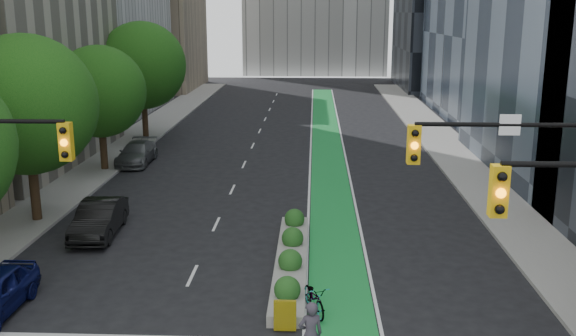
# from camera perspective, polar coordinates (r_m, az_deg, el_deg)

# --- Properties ---
(sidewalk_left) EXTENTS (3.60, 90.00, 0.15)m
(sidewalk_left) POSITION_cam_1_polar(r_m,az_deg,el_deg) (44.64, -15.75, 0.80)
(sidewalk_left) COLOR gray
(sidewalk_left) RESTS_ON ground
(sidewalk_right) EXTENTS (3.60, 90.00, 0.15)m
(sidewalk_right) POSITION_cam_1_polar(r_m,az_deg,el_deg) (43.54, 15.27, 0.51)
(sidewalk_right) COLOR gray
(sidewalk_right) RESTS_ON ground
(bike_lane_paint) EXTENTS (2.20, 70.00, 0.01)m
(bike_lane_paint) POSITION_cam_1_polar(r_m,az_deg,el_deg) (47.34, 3.49, 1.94)
(bike_lane_paint) COLOR #198E3A
(bike_lane_paint) RESTS_ON ground
(tree_mid) EXTENTS (6.40, 6.40, 8.78)m
(tree_mid) POSITION_cam_1_polar(r_m,az_deg,el_deg) (31.46, -22.24, 5.21)
(tree_mid) COLOR black
(tree_mid) RESTS_ON ground
(tree_midfar) EXTENTS (5.60, 5.60, 7.76)m
(tree_midfar) POSITION_cam_1_polar(r_m,az_deg,el_deg) (40.77, -16.41, 6.53)
(tree_midfar) COLOR black
(tree_midfar) RESTS_ON ground
(tree_far) EXTENTS (6.60, 6.60, 9.00)m
(tree_far) POSITION_cam_1_polar(r_m,az_deg,el_deg) (50.22, -12.84, 8.87)
(tree_far) COLOR black
(tree_far) RESTS_ON ground
(signal_right) EXTENTS (5.82, 0.51, 7.20)m
(signal_right) POSITION_cam_1_polar(r_m,az_deg,el_deg) (18.70, 23.05, -2.53)
(signal_right) COLOR black
(signal_right) RESTS_ON ground
(median_planter) EXTENTS (1.20, 10.26, 1.10)m
(median_planter) POSITION_cam_1_polar(r_m,az_deg,el_deg) (25.17, 0.29, -7.97)
(median_planter) COLOR gray
(median_planter) RESTS_ON ground
(bicycle) EXTENTS (1.26, 2.05, 1.02)m
(bicycle) POSITION_cam_1_polar(r_m,az_deg,el_deg) (21.58, 2.36, -11.44)
(bicycle) COLOR gray
(bicycle) RESTS_ON ground
(cyclist) EXTENTS (0.83, 0.67, 1.97)m
(cyclist) POSITION_cam_1_polar(r_m,az_deg,el_deg) (18.34, 2.01, -14.60)
(cyclist) COLOR #3E3844
(cyclist) RESTS_ON ground
(parked_car_left_mid) EXTENTS (1.91, 4.74, 1.53)m
(parked_car_left_mid) POSITION_cam_1_polar(r_m,az_deg,el_deg) (29.65, -16.45, -4.34)
(parked_car_left_mid) COLOR black
(parked_car_left_mid) RESTS_ON ground
(parked_car_left_far) EXTENTS (2.02, 4.86, 1.40)m
(parked_car_left_far) POSITION_cam_1_polar(r_m,az_deg,el_deg) (42.89, -13.29, 1.30)
(parked_car_left_far) COLOR #525456
(parked_car_left_far) RESTS_ON ground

